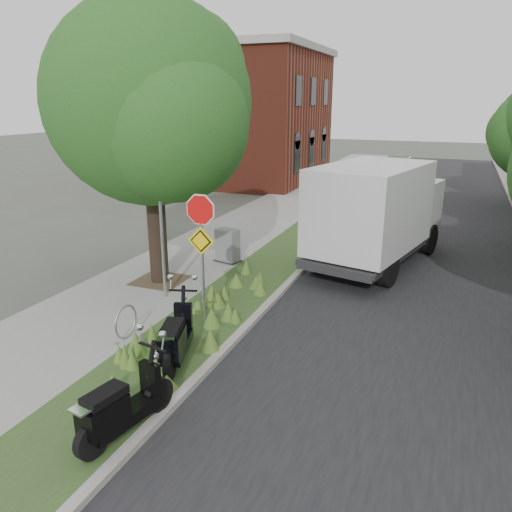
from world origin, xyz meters
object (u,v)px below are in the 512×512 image
(scooter_far, at_px, (175,343))
(box_truck, at_px, (377,209))
(sign_assembly, at_px, (201,234))
(scooter_near, at_px, (116,414))
(utility_cabinet, at_px, (227,246))

(scooter_far, xyz_separation_m, box_truck, (2.53, 8.20, 1.24))
(sign_assembly, relative_size, scooter_near, 1.64)
(box_truck, xyz_separation_m, utility_cabinet, (-4.40, -1.81, -1.19))
(box_truck, bearing_deg, utility_cabinet, -157.58)
(scooter_near, height_order, scooter_far, scooter_far)
(scooter_far, relative_size, utility_cabinet, 1.83)
(scooter_near, distance_m, utility_cabinet, 8.99)
(scooter_near, relative_size, box_truck, 0.30)
(scooter_far, bearing_deg, utility_cabinet, 106.25)
(scooter_far, distance_m, utility_cabinet, 6.66)
(scooter_near, bearing_deg, scooter_far, 98.31)
(scooter_near, xyz_separation_m, utility_cabinet, (-2.20, 8.71, 0.05))
(box_truck, distance_m, utility_cabinet, 4.90)
(utility_cabinet, bearing_deg, sign_assembly, -71.44)
(scooter_near, bearing_deg, sign_assembly, 99.09)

